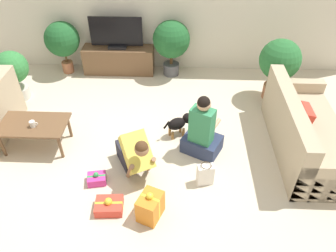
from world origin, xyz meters
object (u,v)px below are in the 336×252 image
(potted_plant_back_left, at_px, (62,40))
(dog, at_px, (180,123))
(potted_plant_back_right, at_px, (171,41))
(person_sitting, at_px, (202,133))
(potted_plant_corner_right, at_px, (279,63))
(person_kneeling, at_px, (135,153))
(coffee_table, at_px, (34,126))
(gift_box_c, at_px, (150,206))
(sofa_right, at_px, (305,133))
(gift_bag_a, at_px, (205,174))
(gift_box_a, at_px, (97,179))
(mug, at_px, (33,124))
(potted_plant_corner_left, at_px, (13,71))
(tv_console, at_px, (119,60))
(tv, at_px, (116,35))
(gift_box_b, at_px, (109,206))

(potted_plant_back_left, xyz_separation_m, dog, (2.27, -1.85, -0.45))
(potted_plant_back_right, xyz_separation_m, person_sitting, (0.51, -2.21, -0.35))
(potted_plant_corner_right, xyz_separation_m, person_kneeling, (-2.23, -1.89, -0.37))
(potted_plant_back_left, distance_m, person_kneeling, 3.15)
(coffee_table, xyz_separation_m, gift_box_c, (1.77, -1.17, -0.20))
(sofa_right, distance_m, potted_plant_back_right, 2.91)
(person_kneeling, bearing_deg, gift_bag_a, -37.96)
(potted_plant_back_left, bearing_deg, gift_box_c, -60.10)
(potted_plant_corner_right, relative_size, gift_box_a, 4.06)
(coffee_table, bearing_deg, mug, -61.34)
(potted_plant_corner_left, bearing_deg, potted_plant_back_right, 19.41)
(sofa_right, height_order, potted_plant_corner_left, potted_plant_corner_left)
(potted_plant_corner_left, xyz_separation_m, potted_plant_back_right, (2.68, 0.94, 0.15))
(potted_plant_corner_right, bearing_deg, potted_plant_back_right, 157.64)
(potted_plant_corner_left, xyz_separation_m, gift_box_a, (1.79, -1.92, -0.49))
(person_kneeling, xyz_separation_m, gift_box_c, (0.26, -0.72, -0.16))
(potted_plant_back_left, xyz_separation_m, gift_box_a, (1.18, -2.87, -0.62))
(potted_plant_back_right, height_order, person_sitting, potted_plant_back_right)
(tv_console, bearing_deg, coffee_table, -111.18)
(coffee_table, xyz_separation_m, dog, (2.10, 0.34, -0.14))
(potted_plant_corner_left, bearing_deg, tv, 31.17)
(person_kneeling, distance_m, gift_box_c, 0.78)
(sofa_right, xyz_separation_m, gift_bag_a, (-1.44, -0.72, -0.14))
(coffee_table, distance_m, mug, 0.11)
(potted_plant_corner_right, xyz_separation_m, gift_box_a, (-2.72, -2.11, -0.64))
(tv, bearing_deg, gift_box_c, -75.22)
(potted_plant_corner_left, bearing_deg, gift_bag_a, -30.26)
(person_sitting, bearing_deg, potted_plant_corner_right, -105.33)
(potted_plant_back_left, xyz_separation_m, gift_bag_a, (2.61, -2.82, -0.52))
(tv, xyz_separation_m, potted_plant_corner_right, (2.87, -0.80, -0.09))
(potted_plant_corner_right, xyz_separation_m, gift_box_b, (-2.48, -2.54, -0.63))
(dog, distance_m, gift_bag_a, 1.03)
(person_sitting, xyz_separation_m, gift_box_c, (-0.64, -1.16, -0.18))
(person_kneeling, xyz_separation_m, person_sitting, (0.90, 0.43, 0.02))
(potted_plant_corner_right, xyz_separation_m, person_sitting, (-1.33, -1.46, -0.34))
(person_kneeling, xyz_separation_m, dog, (0.59, 0.79, -0.10))
(potted_plant_back_right, distance_m, person_kneeling, 2.70)
(potted_plant_back_left, bearing_deg, potted_plant_back_right, -0.00)
(gift_box_a, xyz_separation_m, gift_bag_a, (1.43, 0.05, 0.09))
(potted_plant_corner_left, height_order, potted_plant_back_left, potted_plant_back_left)
(dog, relative_size, gift_box_a, 1.70)
(sofa_right, relative_size, mug, 16.56)
(potted_plant_back_left, bearing_deg, coffee_table, -85.66)
(sofa_right, bearing_deg, coffee_table, 91.37)
(coffee_table, bearing_deg, potted_plant_corner_left, 121.73)
(tv, bearing_deg, potted_plant_corner_left, -148.83)
(potted_plant_corner_right, relative_size, potted_plant_back_left, 1.07)
(tv, distance_m, potted_plant_back_right, 1.04)
(sofa_right, height_order, potted_plant_back_right, potted_plant_back_right)
(potted_plant_back_right, relative_size, gift_box_b, 3.11)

